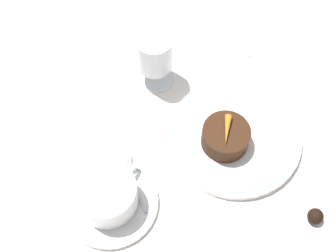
# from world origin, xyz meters

# --- Properties ---
(ground_plane) EXTENTS (3.00, 3.00, 0.00)m
(ground_plane) POSITION_xyz_m (0.00, 0.00, 0.00)
(ground_plane) COLOR white
(dinner_plate) EXTENTS (0.23, 0.23, 0.01)m
(dinner_plate) POSITION_xyz_m (-0.01, -0.05, 0.01)
(dinner_plate) COLOR white
(dinner_plate) RESTS_ON ground_plane
(saucer) EXTENTS (0.16, 0.16, 0.01)m
(saucer) POSITION_xyz_m (-0.22, 0.06, 0.01)
(saucer) COLOR white
(saucer) RESTS_ON ground_plane
(coffee_cup) EXTENTS (0.12, 0.10, 0.06)m
(coffee_cup) POSITION_xyz_m (-0.22, 0.07, 0.04)
(coffee_cup) COLOR white
(coffee_cup) RESTS_ON saucer
(spoon) EXTENTS (0.07, 0.09, 0.00)m
(spoon) POSITION_xyz_m (-0.17, 0.06, 0.01)
(spoon) COLOR silver
(spoon) RESTS_ON saucer
(wine_glass) EXTENTS (0.07, 0.07, 0.12)m
(wine_glass) POSITION_xyz_m (0.03, 0.13, 0.07)
(wine_glass) COLOR silver
(wine_glass) RESTS_ON ground_plane
(fork) EXTENTS (0.02, 0.19, 0.01)m
(fork) POSITION_xyz_m (0.17, -0.02, 0.00)
(fork) COLOR silver
(fork) RESTS_ON ground_plane
(dessert_cake) EXTENTS (0.08, 0.08, 0.04)m
(dessert_cake) POSITION_xyz_m (-0.03, -0.04, 0.03)
(dessert_cake) COLOR #381E0F
(dessert_cake) RESTS_ON dinner_plate
(carrot_garnish) EXTENTS (0.05, 0.03, 0.01)m
(carrot_garnish) POSITION_xyz_m (-0.03, -0.04, 0.06)
(carrot_garnish) COLOR orange
(carrot_garnish) RESTS_ON dessert_cake
(chocolate_truffle) EXTENTS (0.03, 0.03, 0.03)m
(chocolate_truffle) POSITION_xyz_m (-0.07, -0.23, 0.01)
(chocolate_truffle) COLOR black
(chocolate_truffle) RESTS_ON ground_plane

